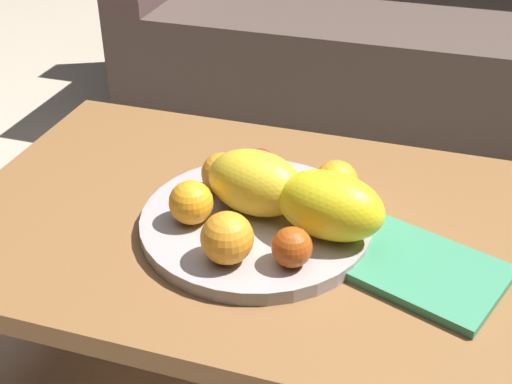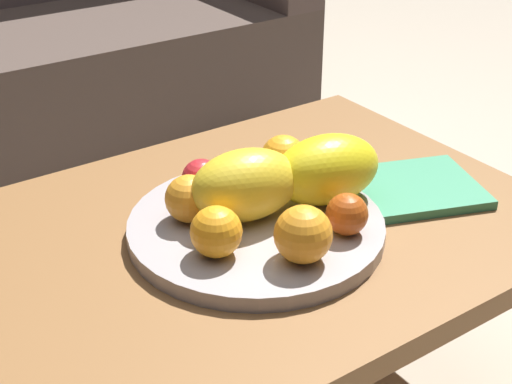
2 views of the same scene
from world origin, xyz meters
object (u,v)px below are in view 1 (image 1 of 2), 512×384
object	(u,v)px
melon_smaller_beside	(330,205)
magazine	(421,269)
orange_right	(222,173)
apple_left	(292,247)
fruit_bowl	(256,223)
couch	(387,31)
apple_front	(259,165)
orange_front	(227,238)
coffee_table	(246,235)
banana_bunch	(257,185)
melon_large_front	(256,183)
orange_back	(191,203)
orange_left	(336,182)

from	to	relation	value
melon_smaller_beside	magazine	bearing A→B (deg)	-9.27
orange_right	apple_left	size ratio (longest dim) A/B	1.16
fruit_bowl	melon_smaller_beside	bearing A→B (deg)	-4.99
couch	magazine	distance (m)	1.39
melon_smaller_beside	orange_right	world-z (taller)	melon_smaller_beside
orange_right	apple_front	world-z (taller)	orange_right
orange_front	apple_left	world-z (taller)	orange_front
orange_front	apple_front	xyz separation A→B (m)	(-0.02, 0.24, -0.01)
coffee_table	melon_smaller_beside	distance (m)	0.20
melon_smaller_beside	orange_right	distance (m)	0.22
banana_bunch	apple_left	bearing A→B (deg)	-56.42
apple_front	magazine	size ratio (longest dim) A/B	0.26
melon_large_front	orange_back	world-z (taller)	melon_large_front
apple_left	magazine	distance (m)	0.21
fruit_bowl	orange_back	bearing A→B (deg)	-155.65
coffee_table	orange_left	world-z (taller)	orange_left
orange_left	orange_front	bearing A→B (deg)	-120.17
coffee_table	melon_large_front	xyz separation A→B (m)	(0.02, -0.01, 0.12)
orange_front	orange_left	xyz separation A→B (m)	(0.13, 0.22, -0.00)
coffee_table	orange_left	xyz separation A→B (m)	(0.15, 0.06, 0.10)
melon_large_front	orange_right	xyz separation A→B (m)	(-0.08, 0.04, -0.02)
orange_right	apple_front	size ratio (longest dim) A/B	1.16
orange_back	apple_front	world-z (taller)	orange_back
melon_large_front	coffee_table	bearing A→B (deg)	154.90
melon_smaller_beside	magazine	distance (m)	0.17
melon_large_front	orange_left	world-z (taller)	melon_large_front
couch	orange_front	size ratio (longest dim) A/B	20.38
melon_smaller_beside	orange_back	xyz separation A→B (m)	(-0.23, -0.03, -0.02)
couch	orange_left	distance (m)	1.25
fruit_bowl	orange_left	world-z (taller)	orange_left
melon_large_front	orange_back	bearing A→B (deg)	-145.37
orange_back	apple_front	bearing A→B (deg)	66.65
orange_left	magazine	size ratio (longest dim) A/B	0.31
melon_large_front	fruit_bowl	bearing A→B (deg)	-71.38
orange_front	orange_right	bearing A→B (deg)	112.23
melon_large_front	melon_smaller_beside	distance (m)	0.14
apple_front	orange_right	bearing A→B (deg)	-133.80
orange_right	apple_left	bearing A→B (deg)	-43.68
orange_left	melon_large_front	bearing A→B (deg)	-150.34
couch	melon_smaller_beside	bearing A→B (deg)	-86.43
orange_left	orange_back	size ratio (longest dim) A/B	1.02
couch	magazine	xyz separation A→B (m)	(0.24, -1.36, 0.09)
melon_smaller_beside	melon_large_front	bearing A→B (deg)	167.29
melon_large_front	magazine	world-z (taller)	melon_large_front
banana_bunch	magazine	world-z (taller)	banana_bunch
orange_front	orange_back	xyz separation A→B (m)	(-0.09, 0.08, -0.00)
fruit_bowl	magazine	world-z (taller)	fruit_bowl
melon_large_front	apple_front	bearing A→B (deg)	104.28
coffee_table	couch	bearing A→B (deg)	86.78
apple_front	banana_bunch	xyz separation A→B (m)	(0.01, -0.06, -0.00)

